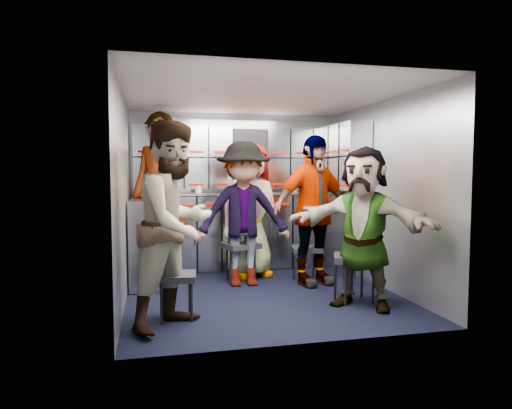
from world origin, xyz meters
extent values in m
plane|color=black|center=(0.00, 0.00, 0.00)|extent=(3.00, 3.00, 0.00)
cube|color=gray|center=(0.00, 1.50, 1.05)|extent=(2.80, 0.04, 2.10)
cube|color=gray|center=(-1.40, 0.00, 1.05)|extent=(0.04, 3.00, 2.10)
cube|color=gray|center=(1.40, 0.00, 1.05)|extent=(0.04, 3.00, 2.10)
cube|color=silver|center=(0.00, 0.00, 2.10)|extent=(2.80, 3.00, 0.02)
cube|color=#A3AAB4|center=(0.00, 1.29, 0.49)|extent=(2.68, 0.38, 0.99)
cube|color=#A3AAB4|center=(-1.19, 0.56, 0.49)|extent=(0.38, 0.76, 0.99)
cube|color=#BABCC1|center=(0.00, 1.29, 1.01)|extent=(2.68, 0.42, 0.03)
cube|color=#A3AAB4|center=(0.00, 1.35, 1.49)|extent=(2.68, 0.28, 0.82)
cube|color=#A3AAB4|center=(1.25, 0.70, 1.49)|extent=(0.28, 1.00, 0.82)
cube|color=#A3AAB4|center=(1.25, 0.60, 0.50)|extent=(0.28, 1.20, 1.00)
cube|color=#AE0B00|center=(0.00, 1.09, 0.88)|extent=(2.60, 0.02, 0.03)
cube|color=black|center=(-0.94, -0.70, 0.38)|extent=(0.39, 0.37, 0.05)
cylinder|color=black|center=(-1.06, -0.80, 0.18)|extent=(0.02, 0.02, 0.36)
cylinder|color=black|center=(-0.81, -0.80, 0.18)|extent=(0.02, 0.02, 0.36)
cylinder|color=black|center=(-1.06, -0.59, 0.18)|extent=(0.02, 0.02, 0.36)
cylinder|color=black|center=(-0.81, -0.59, 0.18)|extent=(0.02, 0.02, 0.36)
cube|color=black|center=(-0.11, 0.56, 0.43)|extent=(0.48, 0.47, 0.06)
cylinder|color=black|center=(-0.25, 0.44, 0.21)|extent=(0.02, 0.02, 0.41)
cylinder|color=black|center=(0.04, 0.44, 0.21)|extent=(0.02, 0.02, 0.41)
cylinder|color=black|center=(-0.25, 0.69, 0.21)|extent=(0.02, 0.02, 0.41)
cylinder|color=black|center=(0.04, 0.69, 0.21)|extent=(0.02, 0.02, 0.41)
cube|color=black|center=(0.07, 0.99, 0.43)|extent=(0.48, 0.46, 0.06)
cylinder|color=black|center=(-0.08, 0.87, 0.20)|extent=(0.02, 0.02, 0.41)
cylinder|color=black|center=(0.21, 0.87, 0.20)|extent=(0.02, 0.02, 0.41)
cylinder|color=black|center=(-0.08, 1.11, 0.20)|extent=(0.02, 0.02, 0.41)
cylinder|color=black|center=(0.21, 1.11, 0.20)|extent=(0.02, 0.02, 0.41)
cube|color=black|center=(0.67, 0.42, 0.38)|extent=(0.41, 0.39, 0.05)
cylinder|color=black|center=(0.54, 0.31, 0.18)|extent=(0.02, 0.02, 0.36)
cylinder|color=black|center=(0.80, 0.31, 0.18)|extent=(0.02, 0.02, 0.36)
cylinder|color=black|center=(0.54, 0.53, 0.18)|extent=(0.02, 0.02, 0.36)
cylinder|color=black|center=(0.80, 0.53, 0.18)|extent=(0.02, 0.02, 0.36)
cube|color=black|center=(0.83, -0.54, 0.44)|extent=(0.51, 0.50, 0.06)
cylinder|color=black|center=(0.69, -0.67, 0.21)|extent=(0.03, 0.03, 0.42)
cylinder|color=black|center=(0.98, -0.67, 0.21)|extent=(0.03, 0.03, 0.42)
cylinder|color=black|center=(0.69, -0.41, 0.21)|extent=(0.03, 0.03, 0.42)
cylinder|color=black|center=(0.98, -0.41, 0.21)|extent=(0.03, 0.03, 0.42)
imported|color=black|center=(-1.02, 0.90, 1.01)|extent=(0.88, 0.77, 2.03)
imported|color=black|center=(-0.94, -0.88, 0.86)|extent=(1.05, 1.06, 1.72)
imported|color=black|center=(-0.11, 0.38, 0.82)|extent=(1.09, 0.65, 1.65)
imported|color=black|center=(0.07, 0.81, 0.83)|extent=(0.92, 0.73, 1.66)
imported|color=black|center=(0.67, 0.24, 0.86)|extent=(1.09, 0.67, 1.73)
imported|color=black|center=(0.83, -0.72, 0.78)|extent=(1.38, 1.31, 1.55)
cylinder|color=white|center=(-0.12, 1.24, 1.15)|extent=(0.06, 0.06, 0.24)
cylinder|color=white|center=(-0.14, 1.24, 1.16)|extent=(0.07, 0.07, 0.25)
cylinder|color=white|center=(0.78, 1.24, 1.16)|extent=(0.07, 0.07, 0.26)
cylinder|color=#C4B08A|center=(-0.54, 1.23, 1.08)|extent=(0.08, 0.08, 0.09)
cylinder|color=#C4B08A|center=(0.69, 1.23, 1.08)|extent=(0.08, 0.08, 0.10)
camera|label=1|loc=(-1.14, -4.71, 1.29)|focal=32.00mm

